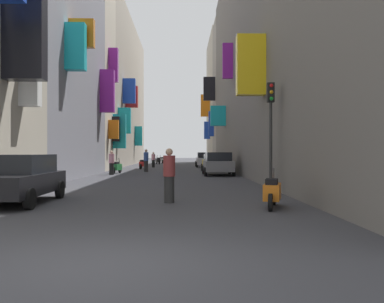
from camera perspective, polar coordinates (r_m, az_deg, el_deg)
ground_plane at (r=35.98m, az=-3.19°, el=-2.58°), size 140.00×140.00×0.00m
building_left_mid_a at (r=28.13m, az=-20.67°, el=10.53°), size 7.35×14.07×13.51m
building_left_mid_b at (r=37.76m, az=-15.68°, el=12.25°), size 7.14×5.23×19.33m
building_left_mid_c at (r=53.42m, az=-11.29°, el=7.82°), size 7.30×27.57×17.79m
building_right_near at (r=28.36m, az=13.08°, el=14.90°), size 7.34×41.24×17.82m
building_right_mid_a at (r=50.88m, az=6.44°, el=7.92°), size 7.37×5.54×17.28m
building_right_mid_b at (r=60.14m, az=5.25°, el=6.96°), size 7.28×13.22×17.83m
parked_car_yellow at (r=33.32m, az=2.99°, el=-1.48°), size 1.87×3.93×1.43m
parked_car_grey at (r=28.10m, az=3.61°, el=-1.65°), size 2.02×3.90×1.56m
parked_car_silver at (r=43.29m, az=1.76°, el=-1.09°), size 1.91×4.28×1.53m
parked_car_black at (r=13.95m, az=-22.57°, el=-3.39°), size 1.84×4.27×1.51m
scooter_white at (r=57.10m, az=-4.26°, el=-1.17°), size 0.79×1.91×1.13m
scooter_orange at (r=12.02m, az=10.98°, el=-5.47°), size 0.73×1.82×1.13m
scooter_silver at (r=45.93m, az=-2.82°, el=-1.45°), size 0.65×1.79×1.13m
scooter_black at (r=53.20m, az=-4.71°, el=-1.25°), size 0.74×1.92×1.13m
scooter_red at (r=38.51m, az=-6.74°, el=-1.72°), size 0.70×1.76×1.13m
scooter_green at (r=31.12m, az=-10.32°, el=-2.12°), size 0.64×1.82×1.13m
pedestrian_crossing at (r=13.04m, az=-3.16°, el=-3.33°), size 0.46×0.46×1.71m
pedestrian_near_left at (r=42.29m, az=-5.34°, el=-1.15°), size 0.48×0.48×1.56m
pedestrian_near_right at (r=29.22m, az=-11.02°, el=-1.53°), size 0.52×0.52×1.67m
pedestrian_mid_street at (r=33.18m, az=-6.34°, el=-1.24°), size 0.53×0.53×1.79m
traffic_light_near_corner at (r=16.24m, az=10.78°, el=4.55°), size 0.26×0.34×4.25m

